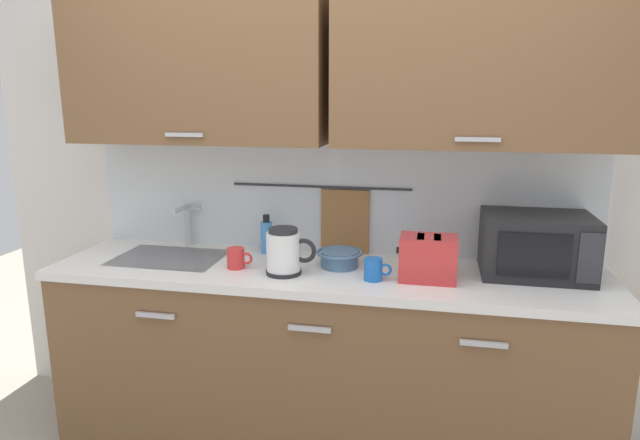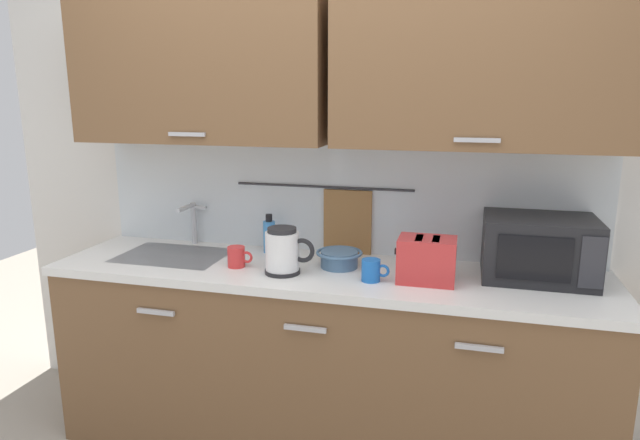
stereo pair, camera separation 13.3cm
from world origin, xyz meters
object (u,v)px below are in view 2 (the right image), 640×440
Objects in this scene: dish_soap_bottle at (269,236)px; mixing_bowl at (339,258)px; microwave at (539,248)px; toaster at (427,260)px; mug_by_kettle at (372,270)px; mug_near_sink at (237,257)px; electric_kettle at (283,251)px.

dish_soap_bottle is 0.92× the size of mixing_bowl.
toaster is (-0.46, -0.16, -0.04)m from microwave.
mixing_bowl is 0.42m from toaster.
mug_by_kettle reaches higher than mixing_bowl.
toaster reaches higher than mug_near_sink.
mixing_bowl is at bearing 166.26° from toaster.
mug_near_sink is at bearing 171.83° from electric_kettle.
mug_by_kettle is at bearing -3.43° from mug_near_sink.
microwave is at bearing 11.33° from electric_kettle.
mug_by_kettle is (-0.68, -0.22, -0.09)m from microwave.
dish_soap_bottle is at bearing 76.75° from mug_near_sink.
mixing_bowl is at bearing -175.57° from microwave.
electric_kettle reaches higher than toaster.
dish_soap_bottle is 0.28m from mug_near_sink.
dish_soap_bottle is 0.42m from mixing_bowl.
microwave is 1.33m from mug_near_sink.
mug_near_sink reaches higher than mixing_bowl.
mug_near_sink and mug_by_kettle have the same top height.
mug_by_kettle is (0.63, -0.04, 0.00)m from mug_near_sink.
mixing_bowl is (0.22, 0.15, -0.06)m from electric_kettle.
dish_soap_bottle is at bearing 152.00° from mug_by_kettle.
dish_soap_bottle is 1.63× the size of mug_near_sink.
mixing_bowl is at bearing 138.91° from mug_by_kettle.
electric_kettle reaches higher than mug_by_kettle.
mug_near_sink is at bearing -172.12° from microwave.
microwave reaches higher than mug_near_sink.
microwave is at bearing 17.84° from mug_by_kettle.
electric_kettle reaches higher than mug_near_sink.
dish_soap_bottle reaches higher than toaster.
electric_kettle is 0.27m from mixing_bowl.
toaster is at bearing -160.28° from microwave.
toaster reaches higher than mug_by_kettle.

